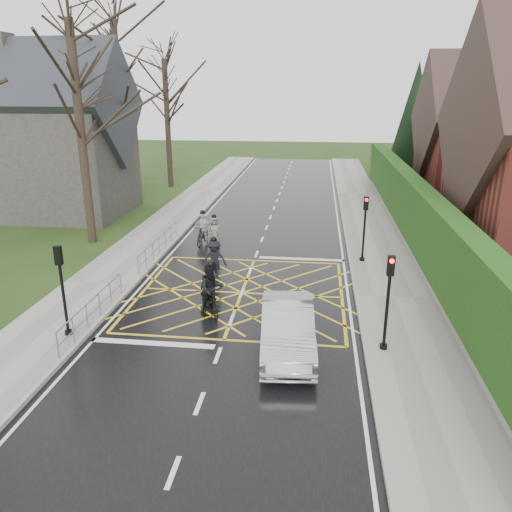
% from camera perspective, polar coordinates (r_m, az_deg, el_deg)
% --- Properties ---
extents(ground, '(120.00, 120.00, 0.00)m').
position_cam_1_polar(ground, '(20.20, -1.64, -4.24)').
color(ground, '#1D3311').
rests_on(ground, ground).
extents(road, '(9.00, 80.00, 0.01)m').
position_cam_1_polar(road, '(20.20, -1.64, -4.23)').
color(road, black).
rests_on(road, ground).
extents(sidewalk_right, '(3.00, 80.00, 0.15)m').
position_cam_1_polar(sidewalk_right, '(20.22, 15.48, -4.70)').
color(sidewalk_right, gray).
rests_on(sidewalk_right, ground).
extents(sidewalk_left, '(3.00, 80.00, 0.15)m').
position_cam_1_polar(sidewalk_left, '(21.84, -17.44, -3.13)').
color(sidewalk_left, gray).
rests_on(sidewalk_left, ground).
extents(stone_wall, '(0.50, 38.00, 0.70)m').
position_cam_1_polar(stone_wall, '(25.99, 17.56, 0.98)').
color(stone_wall, slate).
rests_on(stone_wall, ground).
extents(hedge, '(0.90, 38.00, 2.80)m').
position_cam_1_polar(hedge, '(25.54, 17.94, 4.72)').
color(hedge, '#14350E').
rests_on(hedge, stone_wall).
extents(house_far, '(9.80, 8.80, 10.30)m').
position_cam_1_polar(house_far, '(38.46, 25.55, 11.68)').
color(house_far, maroon).
rests_on(house_far, ground).
extents(conifer, '(4.60, 4.60, 10.00)m').
position_cam_1_polar(conifer, '(45.18, 17.59, 14.20)').
color(conifer, black).
rests_on(conifer, ground).
extents(church, '(8.80, 7.80, 11.00)m').
position_cam_1_polar(church, '(34.64, -21.81, 12.53)').
color(church, '#2D2B28').
rests_on(church, ground).
extents(tree_near, '(9.24, 9.24, 11.44)m').
position_cam_1_polar(tree_near, '(27.10, -19.90, 17.73)').
color(tree_near, black).
rests_on(tree_near, ground).
extents(tree_mid, '(10.08, 10.08, 12.48)m').
position_cam_1_polar(tree_mid, '(34.84, -15.54, 19.31)').
color(tree_mid, black).
rests_on(tree_mid, ground).
extents(tree_far, '(8.40, 8.40, 10.40)m').
position_cam_1_polar(tree_far, '(42.18, -10.24, 17.49)').
color(tree_far, black).
rests_on(tree_far, ground).
extents(railing_south, '(0.05, 5.04, 1.03)m').
position_cam_1_polar(railing_south, '(18.11, -18.15, -5.35)').
color(railing_south, slate).
rests_on(railing_south, ground).
extents(railing_north, '(0.05, 6.04, 1.03)m').
position_cam_1_polar(railing_north, '(24.64, -11.02, 1.63)').
color(railing_north, slate).
rests_on(railing_north, ground).
extents(traffic_light_ne, '(0.24, 0.31, 3.21)m').
position_cam_1_polar(traffic_light_ne, '(23.53, 12.26, 2.96)').
color(traffic_light_ne, black).
rests_on(traffic_light_ne, ground).
extents(traffic_light_se, '(0.24, 0.31, 3.21)m').
position_cam_1_polar(traffic_light_se, '(15.65, 14.78, -5.34)').
color(traffic_light_se, black).
rests_on(traffic_light_se, ground).
extents(traffic_light_sw, '(0.24, 0.31, 3.21)m').
position_cam_1_polar(traffic_light_sw, '(17.16, -21.18, -3.86)').
color(traffic_light_sw, black).
rests_on(traffic_light_sw, ground).
extents(cyclist_rear, '(0.64, 1.83, 1.78)m').
position_cam_1_polar(cyclist_rear, '(18.63, -5.51, -4.44)').
color(cyclist_rear, black).
rests_on(cyclist_rear, ground).
extents(cyclist_back, '(1.36, 2.08, 2.03)m').
position_cam_1_polar(cyclist_back, '(18.25, -5.11, -4.29)').
color(cyclist_back, black).
rests_on(cyclist_back, ground).
extents(cyclist_mid, '(1.12, 1.93, 1.87)m').
position_cam_1_polar(cyclist_mid, '(21.58, -4.81, -0.83)').
color(cyclist_mid, black).
rests_on(cyclist_mid, ground).
extents(cyclist_front, '(1.03, 1.89, 1.85)m').
position_cam_1_polar(cyclist_front, '(26.32, -6.10, 2.73)').
color(cyclist_front, black).
rests_on(cyclist_front, ground).
extents(cyclist_lead, '(1.13, 1.87, 1.72)m').
position_cam_1_polar(cyclist_lead, '(25.95, -4.78, 2.34)').
color(cyclist_lead, '#C19517').
rests_on(cyclist_lead, ground).
extents(car, '(1.99, 4.73, 1.52)m').
position_cam_1_polar(car, '(15.72, 3.61, -8.24)').
color(car, '#B1B4B9').
rests_on(car, ground).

